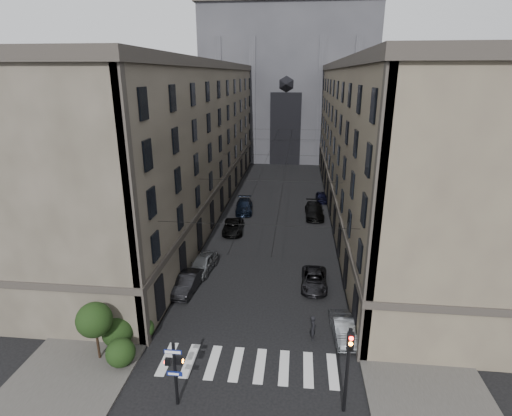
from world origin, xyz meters
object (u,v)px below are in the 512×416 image
(gothic_tower, at_px, (288,72))
(car_left_midfar, at_px, (233,227))
(car_left_near, at_px, (203,263))
(traffic_light_right, at_px, (348,361))
(pedestrian_signal_left, at_px, (175,369))
(pedestrian, at_px, (313,328))
(car_left_far, at_px, (244,206))
(car_right_near, at_px, (344,329))
(car_right_midfar, at_px, (314,211))
(car_right_far, at_px, (321,197))
(car_left_midnear, at_px, (187,283))
(car_right_midnear, at_px, (314,280))

(gothic_tower, relative_size, car_left_midfar, 11.98)
(car_left_near, distance_m, car_left_midfar, 9.81)
(car_left_near, bearing_deg, traffic_light_right, -46.30)
(gothic_tower, distance_m, car_left_near, 60.64)
(pedestrian_signal_left, bearing_deg, car_left_midfar, 92.19)
(pedestrian, bearing_deg, car_left_far, 18.71)
(pedestrian_signal_left, distance_m, car_right_near, 12.08)
(car_left_near, xyz_separation_m, car_right_midfar, (10.70, 16.09, 0.03))
(pedestrian_signal_left, height_order, pedestrian, pedestrian_signal_left)
(car_right_midfar, distance_m, car_right_far, 6.72)
(car_left_midnear, distance_m, car_left_midfar, 13.48)
(gothic_tower, xyz_separation_m, car_left_far, (-4.20, -40.89, -17.03))
(car_left_midfar, bearing_deg, car_right_midnear, -56.90)
(car_left_near, relative_size, car_left_far, 0.87)
(car_left_midfar, bearing_deg, pedestrian, -69.91)
(gothic_tower, distance_m, car_left_far, 44.49)
(car_left_midnear, bearing_deg, traffic_light_right, -38.98)
(gothic_tower, relative_size, car_right_midnear, 12.33)
(car_left_far, bearing_deg, traffic_light_right, -78.69)
(car_right_midfar, relative_size, pedestrian, 3.05)
(car_right_midfar, bearing_deg, car_right_near, -88.70)
(gothic_tower, xyz_separation_m, car_right_midfar, (4.97, -41.83, -16.98))
(car_left_far, distance_m, car_right_midnear, 20.71)
(car_right_midnear, relative_size, pedestrian, 2.56)
(car_right_midnear, height_order, car_right_far, car_right_midnear)
(car_left_midnear, height_order, car_right_near, car_left_midnear)
(traffic_light_right, bearing_deg, pedestrian_signal_left, -177.36)
(traffic_light_right, bearing_deg, gothic_tower, 94.38)
(pedestrian_signal_left, xyz_separation_m, pedestrian, (7.62, 6.50, -1.40))
(car_left_far, height_order, car_right_far, car_left_far)
(gothic_tower, bearing_deg, pedestrian, -86.49)
(car_left_near, relative_size, pedestrian, 2.49)
(car_left_midfar, bearing_deg, car_left_far, 83.30)
(pedestrian_signal_left, relative_size, car_left_midnear, 0.90)
(traffic_light_right, xyz_separation_m, car_left_near, (-11.33, 15.12, -2.51))
(pedestrian_signal_left, bearing_deg, car_right_midfar, 74.98)
(car_right_midnear, bearing_deg, car_left_far, 115.91)
(pedestrian_signal_left, distance_m, car_right_midnear, 15.94)
(car_right_midfar, bearing_deg, car_left_midfar, -147.65)
(car_right_near, bearing_deg, car_right_midfar, 88.16)
(car_left_midnear, distance_m, car_left_far, 20.77)
(pedestrian_signal_left, relative_size, car_right_midfar, 0.71)
(pedestrian_signal_left, height_order, car_left_midfar, pedestrian_signal_left)
(car_left_midfar, height_order, car_left_far, car_left_far)
(car_left_midnear, bearing_deg, car_right_far, 70.02)
(car_left_near, bearing_deg, car_right_far, 69.13)
(car_left_midfar, relative_size, car_right_midfar, 0.86)
(car_left_near, height_order, pedestrian, pedestrian)
(car_left_far, bearing_deg, car_left_midnear, -101.17)
(car_left_midfar, relative_size, pedestrian, 2.63)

